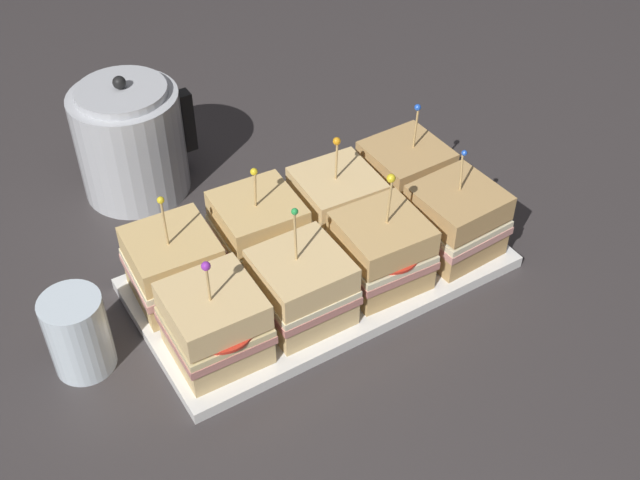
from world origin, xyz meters
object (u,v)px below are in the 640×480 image
object	(u,v)px
kettle_steel	(131,141)
sandwich_back_far_left	(174,266)
sandwich_front_center_left	(302,287)
sandwich_front_far_right	(456,220)
sandwich_back_far_right	(405,175)
serving_platter	(320,273)
drinking_glass	(78,334)
sandwich_front_far_left	(215,324)
sandwich_front_center_right	(381,251)
sandwich_back_center_left	(259,230)
sandwich_back_center_right	(337,204)

from	to	relation	value
kettle_steel	sandwich_back_far_left	bearing A→B (deg)	-100.79
sandwich_front_center_left	sandwich_back_far_left	world-z (taller)	sandwich_front_center_left
sandwich_front_far_right	sandwich_back_far_right	world-z (taller)	sandwich_back_far_right
serving_platter	drinking_glass	world-z (taller)	drinking_glass
sandwich_front_far_left	sandwich_front_center_right	world-z (taller)	sandwich_front_center_right
drinking_glass	sandwich_front_center_left	bearing A→B (deg)	-17.47
sandwich_front_far_right	drinking_glass	world-z (taller)	sandwich_front_far_right
sandwich_front_far_right	sandwich_back_far_left	distance (m)	0.40
sandwich_front_far_right	drinking_glass	bearing A→B (deg)	170.52
sandwich_front_center_left	sandwich_back_center_left	world-z (taller)	sandwich_front_center_left
sandwich_front_center_left	sandwich_back_far_left	size ratio (longest dim) A/B	1.02
sandwich_front_center_right	sandwich_back_far_right	distance (m)	0.18
sandwich_back_center_right	drinking_glass	world-z (taller)	sandwich_back_center_right
sandwich_front_far_left	sandwich_back_far_right	xyz separation A→B (m)	(0.38, 0.12, -0.00)
sandwich_back_center_left	kettle_steel	xyz separation A→B (m)	(-0.08, 0.27, 0.02)
sandwich_front_center_left	sandwich_back_center_right	size ratio (longest dim) A/B	1.07
sandwich_front_far_right	kettle_steel	xyz separation A→B (m)	(-0.33, 0.40, 0.02)
sandwich_back_far_left	kettle_steel	bearing A→B (deg)	79.21
kettle_steel	drinking_glass	bearing A→B (deg)	-122.83
sandwich_front_center_left	drinking_glass	xyz separation A→B (m)	(-0.27, 0.09, -0.01)
sandwich_back_far_left	drinking_glass	bearing A→B (deg)	-165.38
sandwich_front_center_left	sandwich_back_far_right	distance (m)	0.29
sandwich_back_far_right	sandwich_front_center_right	bearing A→B (deg)	-136.63
sandwich_front_center_left	sandwich_back_center_left	size ratio (longest dim) A/B	1.08
serving_platter	sandwich_front_far_right	distance (m)	0.21
sandwich_front_center_right	kettle_steel	world-z (taller)	kettle_steel
sandwich_front_center_left	sandwich_front_center_right	xyz separation A→B (m)	(0.13, 0.00, 0.00)
sandwich_back_center_right	sandwich_back_far_right	distance (m)	0.13
sandwich_back_center_right	drinking_glass	distance (m)	0.41
serving_platter	sandwich_back_center_right	world-z (taller)	sandwich_back_center_right
sandwich_front_far_right	drinking_glass	xyz separation A→B (m)	(-0.53, 0.09, -0.01)
sandwich_front_far_left	sandwich_front_center_right	xyz separation A→B (m)	(0.25, 0.00, 0.00)
sandwich_back_far_right	drinking_glass	distance (m)	0.53
sandwich_front_far_right	sandwich_back_center_left	xyz separation A→B (m)	(-0.25, 0.13, 0.00)
sandwich_front_far_left	sandwich_back_center_right	world-z (taller)	sandwich_back_center_right
kettle_steel	sandwich_front_center_left	bearing A→B (deg)	-79.48
serving_platter	kettle_steel	size ratio (longest dim) A/B	2.54
sandwich_front_center_right	sandwich_back_center_right	distance (m)	0.12
sandwich_front_center_left	kettle_steel	bearing A→B (deg)	100.52
sandwich_front_center_right	sandwich_back_center_left	world-z (taller)	sandwich_front_center_right
kettle_steel	sandwich_front_far_left	bearing A→B (deg)	-97.44
sandwich_back_center_right	drinking_glass	xyz separation A→B (m)	(-0.41, -0.03, -0.01)
sandwich_front_far_left	sandwich_front_center_left	distance (m)	0.13
kettle_steel	drinking_glass	world-z (taller)	kettle_steel
sandwich_back_center_left	sandwich_front_center_left	bearing A→B (deg)	-92.45
sandwich_front_center_right	sandwich_back_far_left	size ratio (longest dim) A/B	1.04
serving_platter	sandwich_front_center_right	distance (m)	0.11
serving_platter	kettle_steel	bearing A→B (deg)	112.64
sandwich_back_far_right	sandwich_front_far_right	bearing A→B (deg)	-91.45
serving_platter	sandwich_back_far_left	distance (m)	0.21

